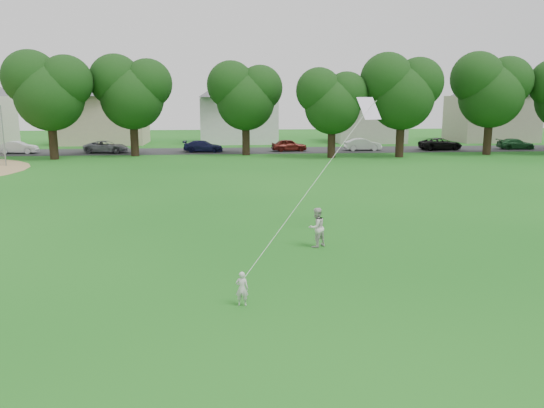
{
  "coord_description": "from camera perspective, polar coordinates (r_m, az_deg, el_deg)",
  "views": [
    {
      "loc": [
        -1.83,
        -13.37,
        5.39
      ],
      "look_at": [
        -0.44,
        2.0,
        2.3
      ],
      "focal_mm": 35.0,
      "sensor_mm": 36.0,
      "label": 1
    }
  ],
  "objects": [
    {
      "name": "parked_cars",
      "position": [
        54.94,
        1.45,
        6.33
      ],
      "size": [
        72.12,
        2.49,
        1.26
      ],
      "color": "black",
      "rests_on": "ground"
    },
    {
      "name": "toddler",
      "position": [
        14.14,
        -3.25,
        -9.07
      ],
      "size": [
        0.38,
        0.28,
        0.94
      ],
      "primitive_type": "imported",
      "rotation": [
        0.0,
        0.0,
        2.96
      ],
      "color": "silver",
      "rests_on": "ground"
    },
    {
      "name": "ground",
      "position": [
        14.53,
        2.49,
        -10.46
      ],
      "size": [
        160.0,
        160.0,
        0.0
      ],
      "primitive_type": "plane",
      "color": "#135513",
      "rests_on": "ground"
    },
    {
      "name": "street",
      "position": [
        55.66,
        -3.25,
        5.75
      ],
      "size": [
        90.0,
        7.0,
        0.01
      ],
      "primitive_type": "cube",
      "color": "#2D2D30",
      "rests_on": "ground"
    },
    {
      "name": "house_row",
      "position": [
        65.37,
        -4.36,
        11.17
      ],
      "size": [
        77.86,
        14.02,
        10.36
      ],
      "color": "silver",
      "rests_on": "ground"
    },
    {
      "name": "tree_row",
      "position": [
        50.16,
        3.18,
        12.32
      ],
      "size": [
        81.6,
        8.99,
        10.27
      ],
      "color": "black",
      "rests_on": "ground"
    },
    {
      "name": "kite",
      "position": [
        17.52,
        5.0,
        2.89
      ],
      "size": [
        3.27,
        4.3,
        10.26
      ],
      "color": "white",
      "rests_on": "ground"
    },
    {
      "name": "older_boy",
      "position": [
        19.5,
        4.81,
        -2.53
      ],
      "size": [
        0.9,
        0.86,
        1.47
      ],
      "primitive_type": "imported",
      "rotation": [
        0.0,
        0.0,
        3.73
      ],
      "color": "silver",
      "rests_on": "ground"
    }
  ]
}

